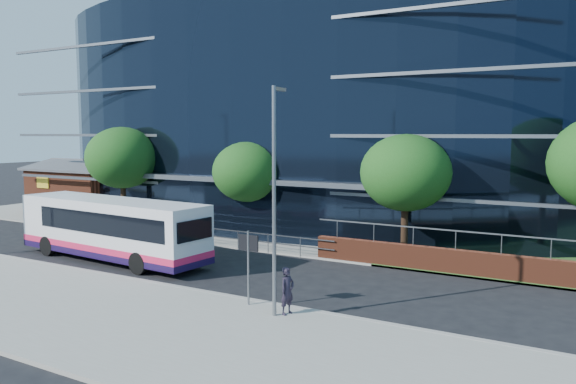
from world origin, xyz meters
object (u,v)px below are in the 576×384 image
Objects in this scene: street_sign at (248,252)px; pedestrian at (287,291)px; brick_pavilion at (87,188)px; tree_far_c at (406,173)px; city_bus at (113,229)px; tree_far_a at (122,158)px; streetlight_east at (274,195)px; tree_far_b at (248,172)px.

street_sign reaches higher than pedestrian.
tree_far_c is at bearing -8.82° from brick_pavilion.
street_sign is 0.43× the size of tree_far_c.
brick_pavilion is 29.46m from tree_far_c.
tree_far_c reaches higher than city_bus.
street_sign is 1.66× the size of pedestrian.
tree_far_c is 3.85× the size of pedestrian.
pedestrian is (19.31, -10.83, -3.87)m from tree_far_a.
tree_far_c reaches higher than brick_pavilion.
brick_pavilion is at bearing 150.76° from streetlight_east.
pedestrian is at bearing 47.87° from streetlight_east.
city_bus is (-2.96, -7.99, -2.53)m from tree_far_b.
tree_far_c reaches higher than street_sign.
streetlight_east is 4.73× the size of pedestrian.
streetlight_east is 3.48m from pedestrian.
tree_far_a reaches higher than tree_far_c.
city_bus is at bearing -36.77° from brick_pavilion.
streetlight_east is at bearing -52.37° from tree_far_b.
pedestrian is at bearing -10.99° from city_bus.
street_sign is at bearing -103.29° from tree_far_c.
city_bus is (7.04, -7.49, -3.18)m from tree_far_a.
brick_pavilion is 10.48m from tree_far_a.
city_bus is (-10.46, 3.10, -0.47)m from street_sign.
tree_far_a reaches higher than street_sign.
street_sign is 2.16m from pedestrian.
street_sign is 0.35× the size of streetlight_east.
tree_far_c is at bearing -2.86° from tree_far_b.
tree_far_b reaches higher than pedestrian.
tree_far_a is 10.77m from city_bus.
tree_far_a is at bearing -26.55° from brick_pavilion.
city_bus is at bearing -110.29° from tree_far_b.
tree_far_a reaches higher than tree_far_b.
tree_far_b is 10.02m from tree_far_c.
brick_pavilion is 32.21m from pedestrian.
street_sign is 20.63m from tree_far_a.
streetlight_east is at bearing -95.11° from tree_far_c.
tree_far_a is 1.15× the size of tree_far_b.
tree_far_b is at bearing 124.08° from street_sign.
tree_far_a is at bearing -177.14° from tree_far_b.
street_sign is (26.50, -15.09, 0.21)m from brick_pavilion.
tree_far_b is 8.89m from city_bus.
tree_far_c is 11.22m from streetlight_east.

